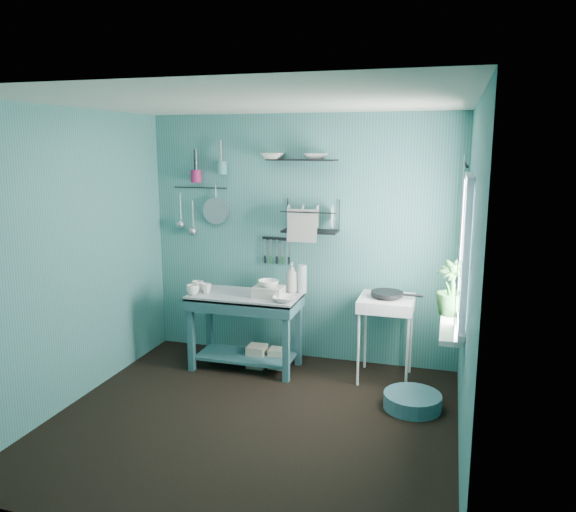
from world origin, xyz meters
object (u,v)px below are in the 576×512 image
(utensil_cup_magenta, at_px, (196,176))
(colander, at_px, (216,211))
(storage_tin_small, at_px, (277,358))
(mug_left, at_px, (193,290))
(wash_tub, at_px, (268,292))
(mug_right, at_px, (198,286))
(work_counter, at_px, (245,331))
(mug_mid, at_px, (206,288))
(dish_rack, at_px, (310,216))
(soap_bottle, at_px, (292,278))
(water_bottle, at_px, (302,279))
(storage_tin_large, at_px, (257,356))
(hotplate_stand, at_px, (385,339))
(frying_pan, at_px, (387,294))
(floor_basin, at_px, (412,401))
(utensil_cup_teal, at_px, (222,168))
(potted_plant, at_px, (451,288))

(utensil_cup_magenta, bearing_deg, colander, 8.61)
(storage_tin_small, bearing_deg, mug_left, -162.90)
(wash_tub, bearing_deg, mug_left, -169.14)
(mug_left, distance_m, wash_tub, 0.74)
(mug_right, bearing_deg, colander, 86.53)
(work_counter, bearing_deg, mug_mid, -177.18)
(dish_rack, distance_m, utensil_cup_magenta, 1.30)
(mug_right, xyz_separation_m, wash_tub, (0.75, -0.02, 0.00))
(dish_rack, xyz_separation_m, storage_tin_small, (-0.27, -0.27, -1.41))
(soap_bottle, relative_size, utensil_cup_magenta, 2.30)
(soap_bottle, distance_m, water_bottle, 0.10)
(mug_mid, xyz_separation_m, storage_tin_large, (0.48, 0.11, -0.70))
(soap_bottle, bearing_deg, mug_mid, -162.00)
(soap_bottle, distance_m, storage_tin_small, 0.83)
(hotplate_stand, relative_size, frying_pan, 2.67)
(mug_right, relative_size, floor_basin, 0.25)
(hotplate_stand, bearing_deg, storage_tin_large, -167.83)
(frying_pan, height_order, utensil_cup_teal, utensil_cup_teal)
(mug_right, bearing_deg, hotplate_stand, 3.45)
(mug_left, height_order, water_bottle, water_bottle)
(mug_left, relative_size, utensil_cup_magenta, 0.95)
(work_counter, xyz_separation_m, wash_tub, (0.25, -0.02, 0.43))
(mug_left, height_order, hotplate_stand, mug_left)
(utensil_cup_magenta, height_order, colander, utensil_cup_magenta)
(water_bottle, distance_m, utensil_cup_teal, 1.41)
(frying_pan, relative_size, storage_tin_large, 1.36)
(storage_tin_large, relative_size, floor_basin, 0.45)
(soap_bottle, bearing_deg, utensil_cup_teal, 166.36)
(mug_mid, bearing_deg, mug_left, -135.00)
(mug_left, height_order, mug_mid, mug_left)
(utensil_cup_magenta, relative_size, storage_tin_large, 0.59)
(soap_bottle, bearing_deg, potted_plant, -20.67)
(work_counter, distance_m, wash_tub, 0.50)
(mug_right, height_order, potted_plant, potted_plant)
(mug_left, bearing_deg, mug_right, 97.13)
(work_counter, distance_m, utensil_cup_teal, 1.68)
(frying_pan, bearing_deg, storage_tin_large, -177.18)
(work_counter, distance_m, potted_plant, 2.08)
(frying_pan, bearing_deg, mug_right, -176.55)
(mug_left, height_order, floor_basin, mug_left)
(dish_rack, xyz_separation_m, floor_basin, (1.10, -0.79, -1.44))
(mug_left, height_order, storage_tin_small, mug_left)
(work_counter, bearing_deg, mug_right, 173.84)
(water_bottle, xyz_separation_m, colander, (-0.99, 0.21, 0.62))
(mug_left, distance_m, colander, 0.92)
(utensil_cup_teal, bearing_deg, hotplate_stand, -9.19)
(wash_tub, height_order, potted_plant, potted_plant)
(dish_rack, bearing_deg, water_bottle, -104.38)
(mug_left, xyz_separation_m, frying_pan, (1.84, 0.27, 0.03))
(utensil_cup_magenta, height_order, storage_tin_small, utensil_cup_magenta)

